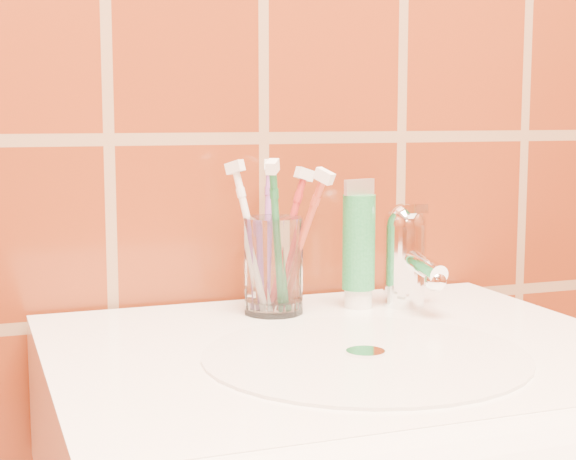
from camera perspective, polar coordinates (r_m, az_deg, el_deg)
name	(u,v)px	position (r m, az deg, el deg)	size (l,w,h in m)	color
glass_tumbler	(273,265)	(0.98, -0.96, -2.31)	(0.07, 0.07, 0.11)	white
toothpaste_tube	(359,248)	(1.01, 4.59, -1.16)	(0.04, 0.04, 0.15)	white
faucet	(406,252)	(1.02, 7.66, -1.39)	(0.05, 0.11, 0.12)	white
toothbrush_0	(252,238)	(0.98, -2.36, -0.52)	(0.05, 0.06, 0.18)	white
toothbrush_1	(300,243)	(0.96, 0.81, -0.85)	(0.06, 0.07, 0.17)	#A93924
toothbrush_2	(268,236)	(1.00, -1.33, -0.38)	(0.05, 0.08, 0.17)	#7F4798
toothbrush_3	(287,240)	(0.99, -0.07, -0.65)	(0.07, 0.03, 0.17)	#A22422
toothbrush_4	(277,240)	(0.95, -0.72, -0.63)	(0.05, 0.06, 0.18)	#1B6834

